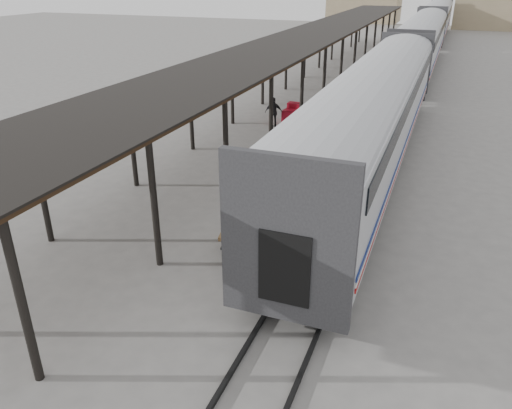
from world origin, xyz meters
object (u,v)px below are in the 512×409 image
at_px(luggage_tug, 292,115).
at_px(pedestrian, 274,112).
at_px(baggage_cart, 246,227).
at_px(porter, 245,205).

height_order(luggage_tug, pedestrian, pedestrian).
bearing_deg(pedestrian, baggage_cart, 88.27).
relative_size(luggage_tug, pedestrian, 0.82).
distance_m(porter, pedestrian, 14.43).
bearing_deg(porter, baggage_cart, 49.55).
xyz_separation_m(baggage_cart, pedestrian, (-3.66, 13.22, 0.18)).
bearing_deg(baggage_cart, porter, -80.92).
xyz_separation_m(luggage_tug, porter, (3.09, -14.82, 1.22)).
relative_size(luggage_tug, porter, 0.77).
distance_m(luggage_tug, porter, 15.18).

